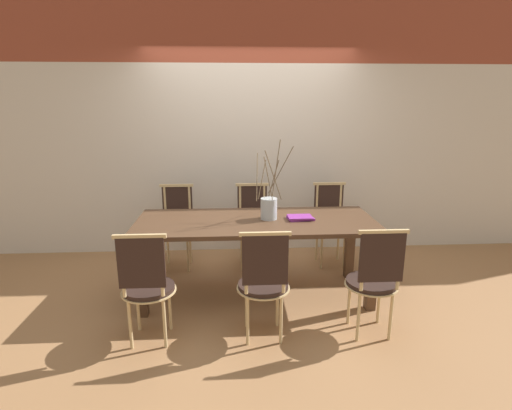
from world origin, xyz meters
name	(u,v)px	position (x,y,z in m)	size (l,w,h in m)	color
ground_plane	(256,294)	(0.00, 0.00, 0.00)	(16.00, 16.00, 0.00)	#9E7047
wall_rear	(250,125)	(0.00, 1.31, 1.60)	(12.00, 0.06, 3.20)	beige
dining_table	(256,231)	(0.00, 0.00, 0.67)	(2.29, 0.92, 0.78)	#4C3321
chair_near_leftend	(147,284)	(-0.89, -0.78, 0.51)	(0.43, 0.43, 0.95)	black
chair_near_left	(264,281)	(0.02, -0.78, 0.51)	(0.43, 0.43, 0.95)	black
chair_near_center	(374,278)	(0.90, -0.78, 0.51)	(0.43, 0.43, 0.95)	black
chair_far_leftend	(177,224)	(-0.87, 0.78, 0.51)	(0.43, 0.43, 0.95)	black
chair_far_left	(253,223)	(0.01, 0.78, 0.51)	(0.43, 0.43, 0.95)	black
chair_far_center	(330,221)	(0.92, 0.78, 0.51)	(0.43, 0.43, 0.95)	black
vase_centerpiece	(269,207)	(0.13, 0.04, 0.89)	(0.36, 0.35, 0.77)	#B2BCC1
book_stack	(300,218)	(0.43, 0.00, 0.79)	(0.26, 0.20, 0.03)	#842D8C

